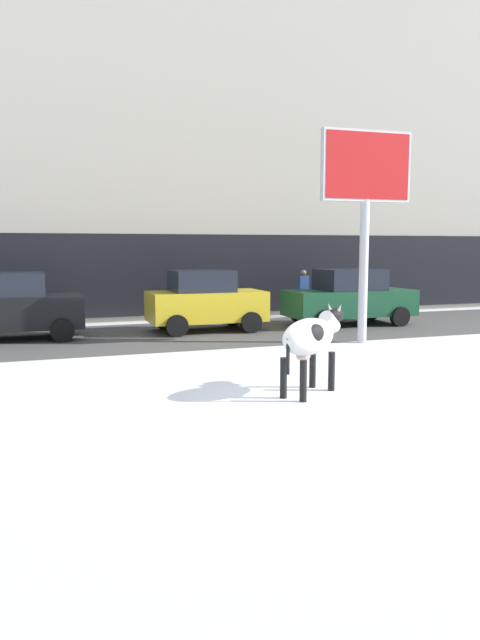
% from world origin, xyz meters
% --- Properties ---
extents(ground_plane, '(120.00, 120.00, 0.00)m').
position_xyz_m(ground_plane, '(0.00, 0.00, 0.00)').
color(ground_plane, white).
extents(road_strip, '(60.00, 5.60, 0.01)m').
position_xyz_m(road_strip, '(0.00, 7.71, 0.00)').
color(road_strip, '#514F4C').
rests_on(road_strip, ground).
extents(building_facade, '(44.00, 6.10, 13.00)m').
position_xyz_m(building_facade, '(0.00, 14.14, 6.48)').
color(building_facade, '#BCB29E').
rests_on(building_facade, ground).
extents(cow_holstein, '(1.81, 1.39, 1.54)m').
position_xyz_m(cow_holstein, '(1.17, 0.07, 1.00)').
color(cow_holstein, silver).
rests_on(cow_holstein, ground).
extents(billboard, '(2.53, 0.30, 5.56)m').
position_xyz_m(billboard, '(4.97, 4.67, 4.31)').
color(billboard, silver).
rests_on(billboard, ground).
extents(car_black_hatchback, '(3.51, 1.94, 1.86)m').
position_xyz_m(car_black_hatchback, '(-3.83, 8.26, 0.93)').
color(car_black_hatchback, black).
rests_on(car_black_hatchback, ground).
extents(car_yellow_hatchback, '(3.51, 1.94, 1.86)m').
position_xyz_m(car_yellow_hatchback, '(1.59, 8.17, 0.93)').
color(car_yellow_hatchback, gold).
rests_on(car_yellow_hatchback, ground).
extents(car_darkgreen_sedan, '(4.21, 2.00, 1.84)m').
position_xyz_m(car_darkgreen_sedan, '(6.46, 7.99, 0.91)').
color(car_darkgreen_sedan, '#194C2D').
rests_on(car_darkgreen_sedan, ground).
extents(pedestrian_near_billboard, '(0.36, 0.24, 1.73)m').
position_xyz_m(pedestrian_near_billboard, '(5.96, 10.45, 0.88)').
color(pedestrian_near_billboard, '#282833').
rests_on(pedestrian_near_billboard, ground).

